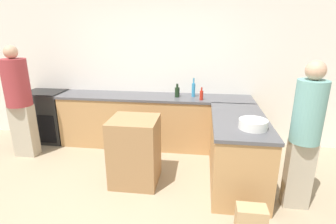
# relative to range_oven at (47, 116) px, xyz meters

# --- Properties ---
(ground_plane) EXTENTS (14.00, 14.00, 0.00)m
(ground_plane) POSITION_rel_range_oven_xyz_m (2.01, -1.85, -0.46)
(ground_plane) COLOR tan
(wall_back) EXTENTS (8.00, 0.06, 2.70)m
(wall_back) POSITION_rel_range_oven_xyz_m (2.01, 0.32, 0.89)
(wall_back) COLOR white
(wall_back) RESTS_ON ground_plane
(counter_back) EXTENTS (3.28, 0.61, 0.91)m
(counter_back) POSITION_rel_range_oven_xyz_m (2.01, 0.00, -0.00)
(counter_back) COLOR tan
(counter_back) RESTS_ON ground_plane
(counter_peninsula) EXTENTS (0.69, 1.46, 0.91)m
(counter_peninsula) POSITION_rel_range_oven_xyz_m (3.30, -1.01, -0.00)
(counter_peninsula) COLOR tan
(counter_peninsula) RESTS_ON ground_plane
(range_oven) EXTENTS (0.72, 0.59, 0.92)m
(range_oven) POSITION_rel_range_oven_xyz_m (0.00, 0.00, 0.00)
(range_oven) COLOR black
(range_oven) RESTS_ON ground_plane
(island_table) EXTENTS (0.61, 0.58, 0.90)m
(island_table) POSITION_rel_range_oven_xyz_m (1.97, -1.18, -0.01)
(island_table) COLOR #997047
(island_table) RESTS_ON ground_plane
(mixing_bowl) EXTENTS (0.32, 0.32, 0.11)m
(mixing_bowl) POSITION_rel_range_oven_xyz_m (3.40, -1.36, 0.50)
(mixing_bowl) COLOR white
(mixing_bowl) RESTS_ON counter_peninsula
(dish_soap_bottle) EXTENTS (0.06, 0.06, 0.31)m
(dish_soap_bottle) POSITION_rel_range_oven_xyz_m (2.67, 0.04, 0.57)
(dish_soap_bottle) COLOR #338CBF
(dish_soap_bottle) RESTS_ON counter_back
(hot_sauce_bottle) EXTENTS (0.06, 0.06, 0.20)m
(hot_sauce_bottle) POSITION_rel_range_oven_xyz_m (2.81, -0.16, 0.53)
(hot_sauce_bottle) COLOR red
(hot_sauce_bottle) RESTS_ON counter_back
(wine_bottle_dark) EXTENTS (0.08, 0.08, 0.22)m
(wine_bottle_dark) POSITION_rel_range_oven_xyz_m (2.40, -0.01, 0.54)
(wine_bottle_dark) COLOR black
(wine_bottle_dark) RESTS_ON counter_back
(person_by_range) EXTENTS (0.38, 0.38, 1.77)m
(person_by_range) POSITION_rel_range_oven_xyz_m (-0.00, -0.65, 0.50)
(person_by_range) COLOR #ADA38E
(person_by_range) RESTS_ON ground_plane
(person_at_peninsula) EXTENTS (0.31, 0.31, 1.69)m
(person_at_peninsula) POSITION_rel_range_oven_xyz_m (3.94, -1.43, 0.47)
(person_at_peninsula) COLOR #ADA38E
(person_at_peninsula) RESTS_ON ground_plane
(paper_bag) EXTENTS (0.29, 0.17, 0.37)m
(paper_bag) POSITION_rel_range_oven_xyz_m (3.33, -2.05, -0.27)
(paper_bag) COLOR tan
(paper_bag) RESTS_ON ground_plane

